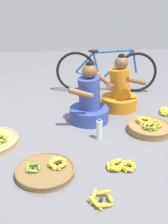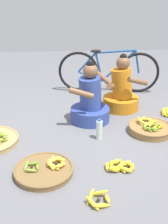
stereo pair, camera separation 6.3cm
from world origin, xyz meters
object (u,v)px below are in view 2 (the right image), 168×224
at_px(bicycle_leaning, 108,71).
at_px(water_bottle, 99,130).
at_px(vendor_woman_behind, 121,92).
at_px(banana_basket_mid_right, 44,170).
at_px(loose_bananas_front_right, 120,166).
at_px(vendor_woman_front, 90,103).
at_px(loose_bananas_near_vendor, 98,199).
at_px(banana_basket_back_center, 150,128).

bearing_deg(bicycle_leaning, water_bottle, -101.88).
xyz_separation_m(vendor_woman_behind, banana_basket_mid_right, (-1.02, -1.49, -0.22)).
relative_size(loose_bananas_front_right, water_bottle, 1.19).
bearing_deg(bicycle_leaning, vendor_woman_front, -109.59).
relative_size(loose_bananas_near_vendor, water_bottle, 0.89).
relative_size(vendor_woman_front, bicycle_leaning, 0.48).
xyz_separation_m(banana_basket_back_center, loose_bananas_near_vendor, (-0.78, -1.17, -0.02)).
bearing_deg(banana_basket_back_center, banana_basket_mid_right, -149.32).
bearing_deg(banana_basket_back_center, vendor_woman_front, 151.66).
bearing_deg(banana_basket_mid_right, loose_bananas_near_vendor, -42.38).
xyz_separation_m(banana_basket_mid_right, banana_basket_back_center, (1.24, 0.74, 0.02)).
relative_size(banana_basket_mid_right, loose_bananas_near_vendor, 2.51).
bearing_deg(banana_basket_back_center, water_bottle, -169.56).
height_order(vendor_woman_behind, loose_bananas_front_right, vendor_woman_behind).
xyz_separation_m(vendor_woman_front, loose_bananas_near_vendor, (-0.07, -1.55, -0.23)).
height_order(loose_bananas_near_vendor, water_bottle, water_bottle).
bearing_deg(vendor_woman_front, banana_basket_back_center, -28.34).
bearing_deg(water_bottle, bicycle_leaning, 78.12).
bearing_deg(loose_bananas_near_vendor, vendor_woman_front, 87.29).
xyz_separation_m(bicycle_leaning, water_bottle, (-0.34, -1.64, -0.24)).
bearing_deg(loose_bananas_front_right, loose_bananas_near_vendor, -120.96).
height_order(banana_basket_mid_right, banana_basket_back_center, banana_basket_back_center).
xyz_separation_m(loose_bananas_near_vendor, water_bottle, (0.13, 1.05, 0.09)).
bearing_deg(loose_bananas_front_right, vendor_woman_behind, 78.92).
relative_size(bicycle_leaning, loose_bananas_front_right, 5.59).
xyz_separation_m(vendor_woman_behind, bicycle_leaning, (-0.08, 0.76, 0.10)).
height_order(bicycle_leaning, loose_bananas_front_right, bicycle_leaning).
relative_size(bicycle_leaning, loose_bananas_near_vendor, 7.46).
bearing_deg(water_bottle, banana_basket_back_center, 10.44).
bearing_deg(loose_bananas_front_right, bicycle_leaning, 84.63).
xyz_separation_m(loose_bananas_front_right, water_bottle, (-0.13, 0.60, 0.09)).
height_order(bicycle_leaning, loose_bananas_near_vendor, bicycle_leaning).
distance_m(vendor_woman_front, banana_basket_back_center, 0.83).
relative_size(vendor_woman_behind, banana_basket_mid_right, 1.43).
xyz_separation_m(vendor_woman_front, banana_basket_back_center, (0.70, -0.38, -0.21)).
height_order(vendor_woman_front, banana_basket_back_center, vendor_woman_front).
relative_size(vendor_woman_front, banana_basket_back_center, 1.52).
distance_m(vendor_woman_behind, loose_bananas_front_right, 1.52).
xyz_separation_m(vendor_woman_front, loose_bananas_front_right, (0.19, -1.10, -0.23)).
height_order(loose_bananas_front_right, water_bottle, water_bottle).
xyz_separation_m(banana_basket_mid_right, loose_bananas_front_right, (0.74, 0.02, -0.01)).
bearing_deg(vendor_woman_behind, water_bottle, -115.84).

